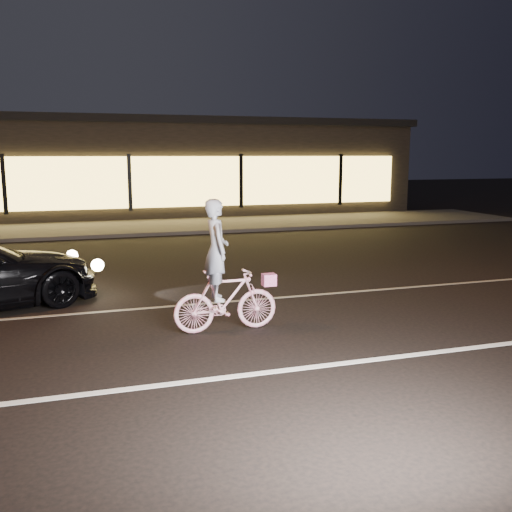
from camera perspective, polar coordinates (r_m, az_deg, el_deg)
name	(u,v)px	position (r m, az deg, el deg)	size (l,w,h in m)	color
ground	(226,337)	(8.58, -3.00, -8.14)	(90.00, 90.00, 0.00)	black
lane_stripe_near	(257,374)	(7.22, 0.06, -11.69)	(60.00, 0.12, 0.01)	silver
lane_stripe_far	(198,304)	(10.45, -5.77, -4.80)	(60.00, 0.10, 0.01)	gray
sidewalk	(136,228)	(21.15, -11.91, 2.80)	(30.00, 4.00, 0.12)	#383533
storefront	(121,166)	(26.94, -13.38, 8.74)	(25.40, 8.42, 4.20)	black
cyclist	(223,285)	(8.69, -3.29, -2.93)	(1.62, 0.56, 2.04)	#ED4F7A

